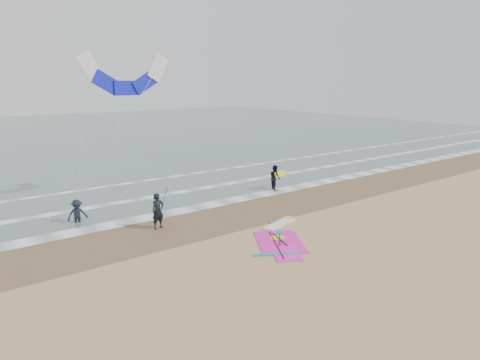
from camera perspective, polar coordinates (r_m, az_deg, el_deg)
ground at (r=20.05m, az=9.22°, el=-8.68°), size 120.00×120.00×0.00m
sea_water at (r=62.72m, az=-24.18°, el=5.27°), size 120.00×80.00×0.02m
wet_sand_band at (r=24.32m, az=-0.99°, el=-4.54°), size 120.00×5.00×0.01m
foam_waterline at (r=27.88m, az=-6.35°, el=-2.23°), size 120.00×9.15×0.02m
windsurf_rig at (r=20.91m, az=5.44°, el=-7.53°), size 5.01×4.75×0.12m
person_standing at (r=22.13m, az=-10.89°, el=-4.09°), size 0.71×0.50×1.85m
person_walking at (r=29.46m, az=4.70°, el=0.32°), size 0.88×1.01×1.74m
person_wading at (r=24.19m, az=-20.93°, el=-3.53°), size 1.07×0.64×1.63m
held_pole at (r=22.14m, az=-10.24°, el=-2.90°), size 0.17×0.86×1.82m
carried_kiteboard at (r=29.60m, az=5.42°, el=0.83°), size 1.30×0.51×0.39m
surf_kite at (r=27.37m, az=-14.98°, el=13.03°), size 7.24×3.01×8.02m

